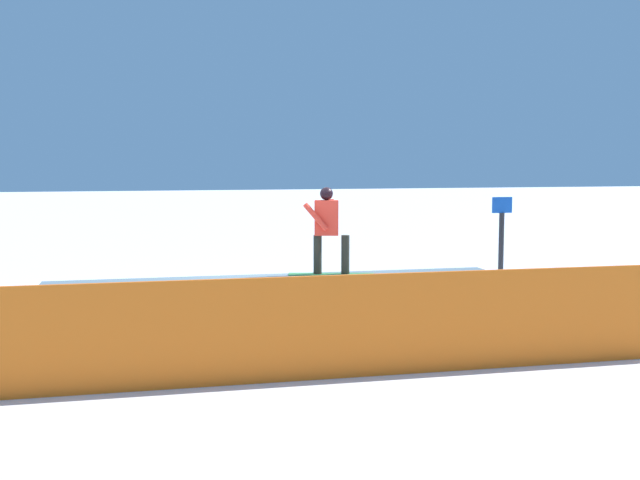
% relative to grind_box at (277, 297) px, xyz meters
% --- Properties ---
extents(ground_plane, '(120.00, 120.00, 0.00)m').
position_rel_grind_box_xyz_m(ground_plane, '(0.00, 0.00, -0.29)').
color(ground_plane, white).
extents(grind_box, '(7.51, 0.95, 0.64)m').
position_rel_grind_box_xyz_m(grind_box, '(0.00, 0.00, 0.00)').
color(grind_box, white).
rests_on(grind_box, ground_plane).
extents(snowboarder, '(1.47, 0.66, 1.48)m').
position_rel_grind_box_xyz_m(snowboarder, '(-0.88, 0.02, 1.16)').
color(snowboarder, '#3E914B').
rests_on(snowboarder, grind_box).
extents(safety_fence, '(9.86, 0.45, 1.22)m').
position_rel_grind_box_xyz_m(safety_fence, '(0.00, 4.00, 0.32)').
color(safety_fence, orange).
rests_on(safety_fence, ground_plane).
extents(trail_marker, '(0.40, 0.10, 1.88)m').
position_rel_grind_box_xyz_m(trail_marker, '(-4.49, -0.65, 0.72)').
color(trail_marker, '#262628').
rests_on(trail_marker, ground_plane).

